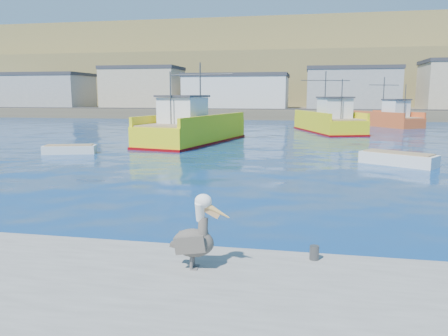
# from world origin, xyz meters

# --- Properties ---
(ground) EXTENTS (260.00, 260.00, 0.00)m
(ground) POSITION_xyz_m (0.00, 0.00, 0.00)
(ground) COLOR navy
(ground) RESTS_ON ground
(dock_bollards) EXTENTS (36.20, 0.20, 0.30)m
(dock_bollards) POSITION_xyz_m (0.60, -3.40, 0.65)
(dock_bollards) COLOR #4C4C4C
(dock_bollards) RESTS_ON dock
(far_shore) EXTENTS (200.00, 81.00, 24.00)m
(far_shore) POSITION_xyz_m (0.00, 109.20, 8.98)
(far_shore) COLOR brown
(far_shore) RESTS_ON ground
(trawler_yellow_a) EXTENTS (6.94, 13.53, 6.72)m
(trawler_yellow_a) POSITION_xyz_m (-6.64, 22.82, 1.13)
(trawler_yellow_a) COLOR yellow
(trawler_yellow_a) RESTS_ON ground
(trawler_yellow_b) EXTENTS (7.56, 12.42, 6.57)m
(trawler_yellow_b) POSITION_xyz_m (5.00, 35.74, 1.06)
(trawler_yellow_b) COLOR yellow
(trawler_yellow_b) RESTS_ON ground
(boat_orange) EXTENTS (7.87, 9.51, 6.19)m
(boat_orange) POSITION_xyz_m (12.82, 45.73, 1.07)
(boat_orange) COLOR #D45325
(boat_orange) RESTS_ON ground
(skiff_left) EXTENTS (3.61, 2.14, 0.74)m
(skiff_left) POSITION_xyz_m (-13.04, 14.53, 0.24)
(skiff_left) COLOR silver
(skiff_left) RESTS_ON ground
(skiff_mid) EXTENTS (4.22, 3.49, 0.90)m
(skiff_mid) POSITION_xyz_m (7.88, 13.58, 0.29)
(skiff_mid) COLOR silver
(skiff_mid) RESTS_ON ground
(pelican) EXTENTS (1.24, 0.54, 1.52)m
(pelican) POSITION_xyz_m (0.66, -4.30, 1.15)
(pelican) COLOR #595451
(pelican) RESTS_ON dock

